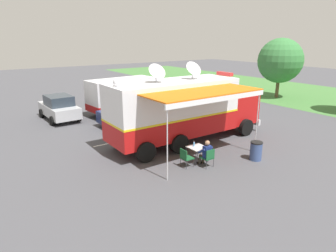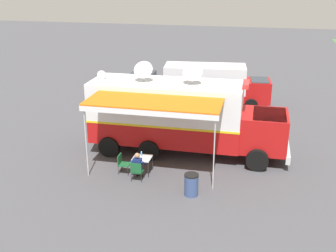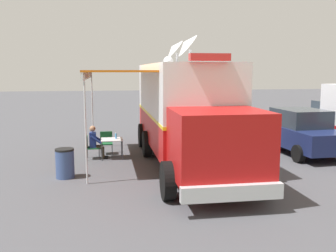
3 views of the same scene
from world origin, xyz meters
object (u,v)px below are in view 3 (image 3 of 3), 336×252
Objects in this scene: trash_bin at (65,163)px; car_behind_truck at (301,132)px; folding_chair_at_table at (90,145)px; seated_responder at (95,142)px; folding_chair_beside_table at (106,141)px; folding_table at (112,141)px; command_truck at (185,109)px; water_bottle at (116,136)px.

trash_bin is 0.21× the size of car_behind_truck.
seated_responder is at bearing 179.90° from folding_chair_at_table.
folding_chair_beside_table is 0.94m from seated_responder.
folding_table is at bearing 179.43° from folding_chair_at_table.
folding_chair_beside_table is 0.70× the size of seated_responder.
seated_responder is (0.61, -0.01, -0.02)m from folding_table.
command_truck reaches higher than water_bottle.
folding_chair_beside_table is 0.96× the size of trash_bin.
folding_chair_beside_table is (0.21, -0.85, -0.16)m from folding_table.
car_behind_truck is at bearing 170.94° from folding_chair_beside_table.
folding_chair_at_table is 0.70× the size of seated_responder.
water_bottle is 0.26× the size of folding_chair_at_table.
folding_table is at bearing 103.67° from folding_chair_beside_table.
folding_chair_at_table is 8.22m from car_behind_truck.
folding_table is at bearing 179.29° from seated_responder.
car_behind_truck is at bearing 177.35° from seated_responder.
seated_responder is at bearing -21.65° from command_truck.
folding_chair_beside_table is at bearing -115.64° from seated_responder.
folding_chair_beside_table is 0.20× the size of car_behind_truck.
water_bottle reaches higher than folding_chair_beside_table.
command_truck reaches higher than car_behind_truck.
trash_bin is (4.02, 1.20, -1.49)m from command_truck.
car_behind_truck is (-8.01, 0.37, 0.23)m from seated_responder.
seated_responder is 8.03m from car_behind_truck.
folding_chair_beside_table is at bearing -9.06° from car_behind_truck.
command_truck is at bearing 153.93° from folding_table.
seated_responder is at bearing -109.29° from trash_bin.
trash_bin is (1.26, 3.29, -0.06)m from folding_chair_beside_table.
trash_bin is at bearing 13.20° from car_behind_truck.
water_bottle is 0.18× the size of seated_responder.
seated_responder is (3.16, -1.25, -1.30)m from command_truck.
folding_chair_beside_table is (0.36, -0.78, -0.32)m from water_bottle.
folding_chair_at_table is at bearing 3.64° from water_bottle.
folding_chair_at_table is at bearing -105.26° from trash_bin.
car_behind_truck is (-7.61, 1.21, 0.37)m from folding_chair_beside_table.
folding_table is at bearing -26.07° from command_truck.
folding_table is 0.23m from water_bottle.
folding_table is 0.82m from folding_chair_at_table.
command_truck is 2.21× the size of car_behind_truck.
command_truck is 10.91× the size of folding_chair_beside_table.
car_behind_truck is at bearing 176.59° from water_bottle.
car_behind_truck is (-4.86, -0.88, -1.07)m from command_truck.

